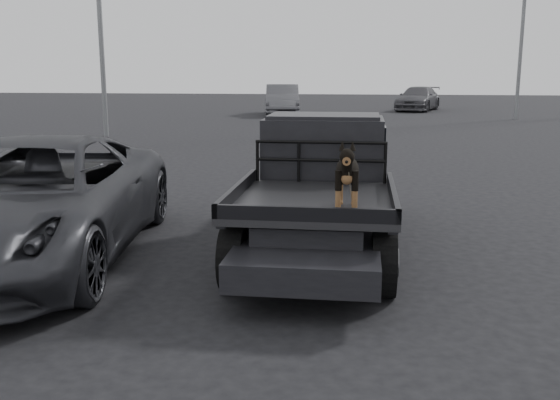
% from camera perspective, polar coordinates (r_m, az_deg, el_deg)
% --- Properties ---
extents(ground, '(120.00, 120.00, 0.00)m').
position_cam_1_polar(ground, '(6.59, -3.32, -9.93)').
color(ground, black).
rests_on(ground, ground).
extents(flatbed_ute, '(2.00, 5.40, 0.92)m').
position_cam_1_polar(flatbed_ute, '(8.54, 3.57, -1.61)').
color(flatbed_ute, black).
rests_on(flatbed_ute, ground).
extents(ute_cab, '(1.72, 1.30, 0.88)m').
position_cam_1_polar(ute_cab, '(9.32, 4.05, 5.13)').
color(ute_cab, black).
rests_on(ute_cab, flatbed_ute).
extents(headache_rack, '(1.80, 0.08, 0.55)m').
position_cam_1_polar(headache_rack, '(8.60, 3.72, 3.47)').
color(headache_rack, black).
rests_on(headache_rack, flatbed_ute).
extents(dog, '(0.32, 0.60, 0.74)m').
position_cam_1_polar(dog, '(6.97, 6.17, 2.27)').
color(dog, black).
rests_on(dog, flatbed_ute).
extents(parked_suv, '(3.32, 5.97, 1.58)m').
position_cam_1_polar(parked_suv, '(8.62, -21.81, -0.08)').
color(parked_suv, '#2F3035').
rests_on(parked_suv, ground).
extents(distant_car_a, '(2.44, 5.27, 1.67)m').
position_cam_1_polar(distant_car_a, '(35.07, 0.22, 9.16)').
color(distant_car_a, '#54555A').
rests_on(distant_car_a, ground).
extents(distant_car_b, '(3.40, 5.37, 1.45)m').
position_cam_1_polar(distant_car_b, '(39.83, 12.49, 9.03)').
color(distant_car_b, '#48484D').
rests_on(distant_car_b, ground).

